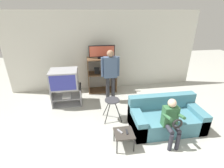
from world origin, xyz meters
TOP-DOWN VIEW (x-y plane):
  - wall_back at (0.00, 3.98)m, footprint 6.40×0.06m
  - tv_stand at (-1.28, 2.94)m, footprint 0.84×0.52m
  - television_main at (-1.30, 2.94)m, footprint 0.76×0.62m
  - media_shelf at (-0.16, 3.67)m, footprint 0.95×0.48m
  - television_flat at (-0.14, 3.64)m, footprint 0.83×0.20m
  - folding_stool at (-0.07, 1.99)m, footprint 0.46×0.41m
  - snack_table at (0.01, 1.02)m, footprint 0.39×0.39m
  - remote_control_black at (0.07, 1.03)m, footprint 0.05×0.15m
  - remote_control_white at (-0.07, 1.07)m, footprint 0.11×0.14m
  - couch at (1.11, 1.47)m, footprint 1.64×0.83m
  - person_standing_adult at (0.02, 2.90)m, footprint 0.53×0.20m
  - person_seated_child at (0.97, 1.00)m, footprint 0.33×0.43m

SIDE VIEW (x-z plane):
  - couch at x=1.11m, z-range -0.11..0.62m
  - tv_stand at x=-1.28m, z-range 0.00..0.55m
  - snack_table at x=0.01m, z-range 0.13..0.47m
  - remote_control_black at x=0.07m, z-range 0.34..0.36m
  - remote_control_white at x=-0.07m, z-range 0.34..0.36m
  - folding_stool at x=-0.07m, z-range 0.18..0.75m
  - person_seated_child at x=0.97m, z-range 0.08..1.07m
  - media_shelf at x=-0.16m, z-range 0.01..1.18m
  - television_main at x=-1.30m, z-range 0.55..1.06m
  - person_standing_adult at x=0.02m, z-range 0.17..1.75m
  - wall_back at x=0.00m, z-range 0.00..2.60m
  - television_flat at x=-0.14m, z-range 1.16..1.57m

